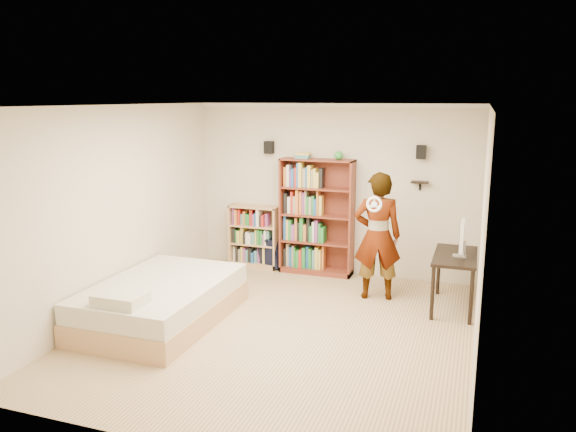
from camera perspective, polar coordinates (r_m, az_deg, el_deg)
name	(u,v)px	position (r m, az deg, el deg)	size (l,w,h in m)	color
ground	(280,329)	(7.02, -0.79, -11.45)	(4.50, 5.00, 0.01)	tan
room_shell	(280,188)	(6.52, -0.84, 2.90)	(4.52, 5.02, 2.71)	beige
crown_molding	(280,108)	(6.44, -0.86, 10.90)	(4.50, 5.00, 0.06)	silver
speaker_left	(269,147)	(9.09, -1.94, 6.98)	(0.14, 0.12, 0.20)	black
speaker_right	(421,152)	(8.53, 13.38, 6.34)	(0.14, 0.12, 0.20)	black
wall_shelf	(420,182)	(8.60, 13.24, 3.36)	(0.25, 0.16, 0.03)	black
tall_bookshelf	(317,217)	(8.92, 2.94, -0.11)	(1.17, 0.34, 1.85)	brown
low_bookshelf	(254,236)	(9.38, -3.44, -2.08)	(0.83, 0.31, 1.03)	tan
computer_desk	(454,282)	(7.87, 16.49, -6.41)	(0.55, 1.10, 0.75)	black
imac	(460,239)	(7.63, 17.11, -2.25)	(0.09, 0.47, 0.47)	white
daybed	(161,297)	(7.33, -12.73, -7.99)	(1.44, 2.21, 0.65)	beige
person	(377,236)	(7.90, 9.08, -2.03)	(0.66, 0.43, 1.80)	black
wii_wheel	(374,204)	(7.46, 8.75, 1.18)	(0.21, 0.21, 0.04)	white
navy_bag	(270,253)	(9.33, -1.83, -3.83)	(0.37, 0.24, 0.50)	black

